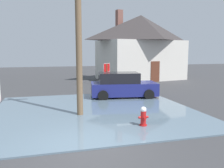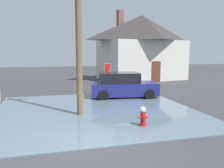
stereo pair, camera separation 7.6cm
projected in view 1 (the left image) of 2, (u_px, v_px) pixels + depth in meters
ground_plane at (89, 148)px, 7.58m from camera, size 80.00×80.00×0.10m
flood_puddle at (95, 111)px, 12.01m from camera, size 9.74×9.29×0.06m
fire_hydrant at (143, 117)px, 9.49m from camera, size 0.41×0.35×0.82m
utility_pole at (78, 22)px, 10.62m from camera, size 1.60×0.28×8.17m
stop_sign_far at (107, 71)px, 18.60m from camera, size 0.58×0.32×2.04m
house at (140, 46)px, 25.39m from camera, size 9.73×7.30×7.21m
parked_car at (122, 86)px, 15.47m from camera, size 4.41×2.53×1.62m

